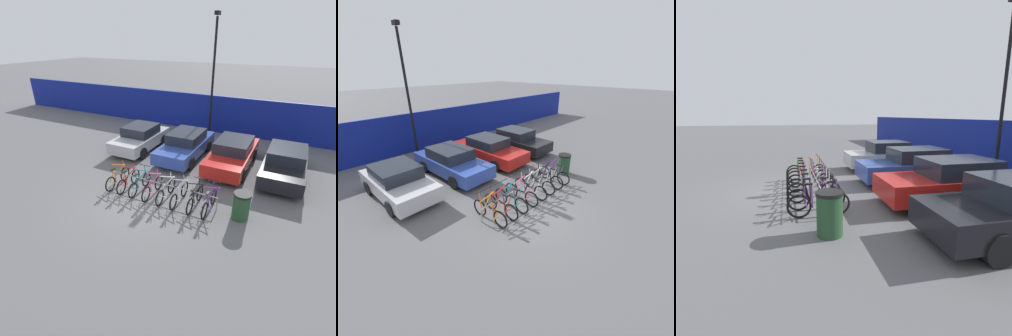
% 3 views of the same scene
% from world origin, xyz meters
% --- Properties ---
extents(ground_plane, '(120.00, 120.00, 0.00)m').
position_xyz_m(ground_plane, '(0.00, 0.00, 0.00)').
color(ground_plane, '#59595B').
extents(bike_rack, '(4.73, 0.04, 0.57)m').
position_xyz_m(bike_rack, '(0.57, 0.68, 0.50)').
color(bike_rack, gray).
rests_on(bike_rack, ground).
extents(bicycle_orange, '(0.68, 1.71, 1.05)m').
position_xyz_m(bicycle_orange, '(-1.52, 0.53, 0.38)').
color(bicycle_orange, black).
rests_on(bicycle_orange, ground).
extents(bicycle_red, '(0.68, 1.71, 1.05)m').
position_xyz_m(bicycle_red, '(-0.96, 0.53, 0.38)').
color(bicycle_red, black).
rests_on(bicycle_red, ground).
extents(bicycle_teal, '(0.68, 1.71, 1.05)m').
position_xyz_m(bicycle_teal, '(-0.39, 0.53, 0.38)').
color(bicycle_teal, black).
rests_on(bicycle_teal, ground).
extents(bicycle_pink, '(0.68, 1.71, 1.05)m').
position_xyz_m(bicycle_pink, '(0.23, 0.53, 0.38)').
color(bicycle_pink, black).
rests_on(bicycle_pink, ground).
extents(bicycle_white, '(0.68, 1.71, 1.05)m').
position_xyz_m(bicycle_white, '(0.85, 0.53, 0.38)').
color(bicycle_white, black).
rests_on(bicycle_white, ground).
extents(bicycle_silver, '(0.68, 1.71, 1.05)m').
position_xyz_m(bicycle_silver, '(1.43, 0.53, 0.38)').
color(bicycle_silver, black).
rests_on(bicycle_silver, ground).
extents(bicycle_black, '(0.68, 1.71, 1.05)m').
position_xyz_m(bicycle_black, '(2.09, 0.53, 0.38)').
color(bicycle_black, black).
rests_on(bicycle_black, ground).
extents(bicycle_purple, '(0.68, 1.71, 1.05)m').
position_xyz_m(bicycle_purple, '(2.67, 0.53, 0.38)').
color(bicycle_purple, black).
rests_on(bicycle_purple, ground).
extents(car_silver, '(1.91, 3.94, 1.40)m').
position_xyz_m(car_silver, '(-2.90, 4.57, 0.69)').
color(car_silver, '#B7B7BC').
rests_on(car_silver, ground).
extents(car_blue, '(1.91, 4.46, 1.40)m').
position_xyz_m(car_blue, '(-0.14, 4.73, 0.69)').
color(car_blue, '#2D479E').
rests_on(car_blue, ground).
extents(car_red, '(1.91, 4.57, 1.40)m').
position_xyz_m(car_red, '(2.42, 4.72, 0.69)').
color(car_red, red).
rests_on(car_red, ground).
extents(lamp_post, '(0.24, 0.44, 7.14)m').
position_xyz_m(lamp_post, '(-0.08, 8.50, 3.93)').
color(lamp_post, black).
rests_on(lamp_post, ground).
extents(trash_bin, '(0.63, 0.63, 1.03)m').
position_xyz_m(trash_bin, '(3.80, 0.63, 0.52)').
color(trash_bin, '#234728').
rests_on(trash_bin, ground).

